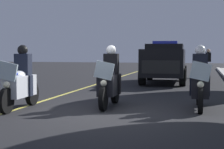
% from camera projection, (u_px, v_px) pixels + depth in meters
% --- Properties ---
extents(ground_plane, '(80.00, 80.00, 0.00)m').
position_uv_depth(ground_plane, '(103.00, 112.00, 9.18)').
color(ground_plane, black).
extents(lane_stripe_center, '(48.00, 0.12, 0.01)m').
position_uv_depth(lane_stripe_center, '(18.00, 109.00, 9.75)').
color(lane_stripe_center, '#E0D14C').
rests_on(lane_stripe_center, ground).
extents(police_motorcycle_lead_left, '(2.14, 0.58, 1.72)m').
position_uv_depth(police_motorcycle_lead_left, '(20.00, 83.00, 9.66)').
color(police_motorcycle_lead_left, black).
rests_on(police_motorcycle_lead_left, ground).
extents(police_motorcycle_lead_right, '(2.14, 0.58, 1.72)m').
position_uv_depth(police_motorcycle_lead_right, '(110.00, 82.00, 10.09)').
color(police_motorcycle_lead_right, black).
rests_on(police_motorcycle_lead_right, ground).
extents(police_motorcycle_trailing, '(2.14, 0.58, 1.72)m').
position_uv_depth(police_motorcycle_trailing, '(200.00, 83.00, 9.68)').
color(police_motorcycle_trailing, black).
rests_on(police_motorcycle_trailing, ground).
extents(police_suv, '(4.96, 2.19, 2.05)m').
position_uv_depth(police_suv, '(165.00, 61.00, 17.73)').
color(police_suv, black).
rests_on(police_suv, ground).
extents(cyclist_background, '(1.76, 0.33, 1.69)m').
position_uv_depth(cyclist_background, '(208.00, 63.00, 21.56)').
color(cyclist_background, black).
rests_on(cyclist_background, ground).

